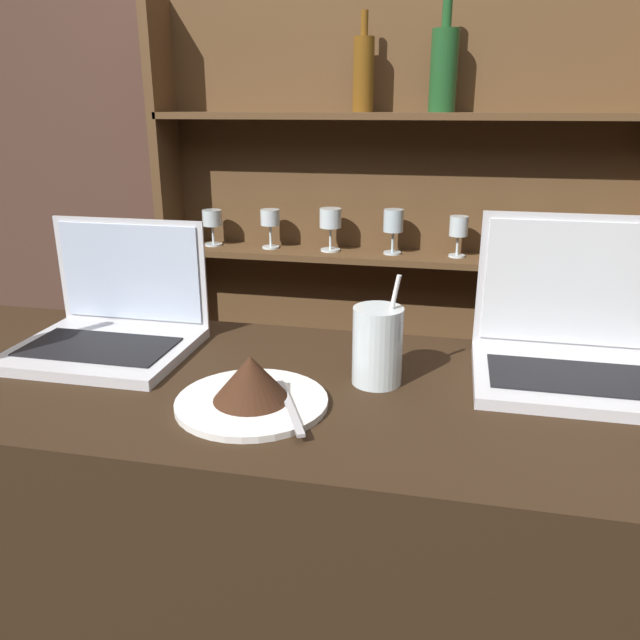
# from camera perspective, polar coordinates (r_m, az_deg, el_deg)

# --- Properties ---
(bar_counter) EXTENTS (1.67, 0.52, 0.96)m
(bar_counter) POSITION_cam_1_polar(r_m,az_deg,el_deg) (1.25, 1.49, -26.55)
(bar_counter) COLOR black
(bar_counter) RESTS_ON ground_plane
(back_wall) EXTENTS (7.00, 0.06, 2.70)m
(back_wall) POSITION_cam_1_polar(r_m,az_deg,el_deg) (2.05, 8.15, 18.06)
(back_wall) COLOR #4C3328
(back_wall) RESTS_ON ground_plane
(back_shelf) EXTENTS (1.51, 0.18, 1.69)m
(back_shelf) POSITION_cam_1_polar(r_m,az_deg,el_deg) (2.03, 6.72, 4.77)
(back_shelf) COLOR brown
(back_shelf) RESTS_ON ground_plane
(laptop_near) EXTENTS (0.30, 0.25, 0.22)m
(laptop_near) POSITION_cam_1_polar(r_m,az_deg,el_deg) (1.18, -18.46, -0.28)
(laptop_near) COLOR silver
(laptop_near) RESTS_ON bar_counter
(laptop_far) EXTENTS (0.31, 0.24, 0.25)m
(laptop_far) POSITION_cam_1_polar(r_m,az_deg,el_deg) (1.07, 22.24, -1.96)
(laptop_far) COLOR silver
(laptop_far) RESTS_ON bar_counter
(cake_plate) EXTENTS (0.22, 0.22, 0.08)m
(cake_plate) POSITION_cam_1_polar(r_m,az_deg,el_deg) (0.91, -6.28, -6.10)
(cake_plate) COLOR white
(cake_plate) RESTS_ON bar_counter
(water_glass) EXTENTS (0.08, 0.08, 0.18)m
(water_glass) POSITION_cam_1_polar(r_m,az_deg,el_deg) (0.97, 5.28, -2.35)
(water_glass) COLOR silver
(water_glass) RESTS_ON bar_counter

